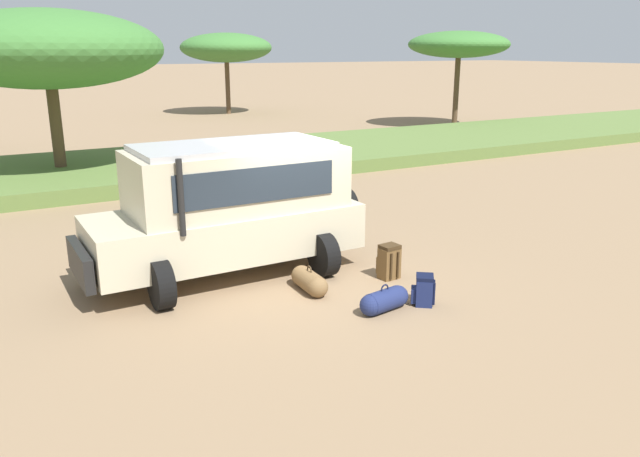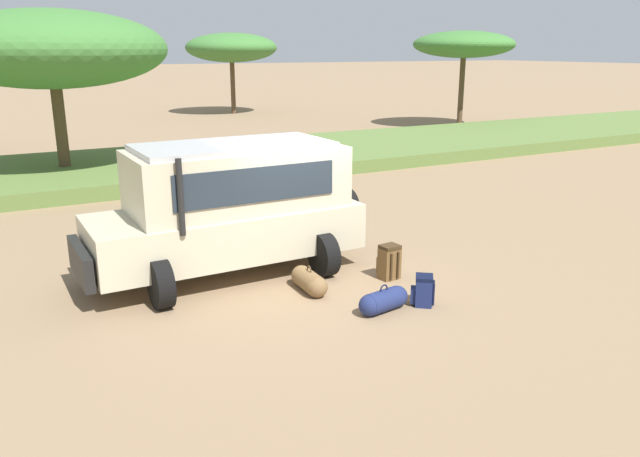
{
  "view_description": "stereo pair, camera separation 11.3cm",
  "coord_description": "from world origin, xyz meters",
  "views": [
    {
      "loc": [
        -5.02,
        -9.92,
        4.07
      ],
      "look_at": [
        0.14,
        -0.67,
        1.0
      ],
      "focal_mm": 35.0,
      "sensor_mm": 36.0,
      "label": 1
    },
    {
      "loc": [
        -4.92,
        -9.97,
        4.07
      ],
      "look_at": [
        0.14,
        -0.67,
        1.0
      ],
      "focal_mm": 35.0,
      "sensor_mm": 36.0,
      "label": 2
    }
  ],
  "objects": [
    {
      "name": "acacia_tree_far_right",
      "position": [
        17.88,
        16.18,
        4.24
      ],
      "size": [
        5.49,
        4.95,
        4.95
      ],
      "color": "brown",
      "rests_on": "ground_plane"
    },
    {
      "name": "backpack_beside_front_wheel",
      "position": [
        1.33,
        -1.13,
        0.31
      ],
      "size": [
        0.38,
        0.41,
        0.64
      ],
      "color": "brown",
      "rests_on": "ground_plane"
    },
    {
      "name": "duffel_bag_low_black_case",
      "position": [
        -0.24,
        -0.99,
        0.18
      ],
      "size": [
        0.39,
        1.0,
        0.47
      ],
      "color": "brown",
      "rests_on": "ground_plane"
    },
    {
      "name": "ground_plane",
      "position": [
        0.0,
        0.0,
        0.0
      ],
      "size": [
        320.0,
        320.0,
        0.0
      ],
      "primitive_type": "plane",
      "color": "#8C7051"
    },
    {
      "name": "acacia_tree_centre_back",
      "position": [
        -2.67,
        11.26,
        4.04
      ],
      "size": [
        6.93,
        6.67,
        5.23
      ],
      "color": "brown",
      "rests_on": "ground_plane"
    },
    {
      "name": "safari_vehicle",
      "position": [
        -1.06,
        0.53,
        1.29
      ],
      "size": [
        5.37,
        2.79,
        2.44
      ],
      "color": "beige",
      "rests_on": "ground_plane"
    },
    {
      "name": "grass_bank",
      "position": [
        0.0,
        11.05,
        0.22
      ],
      "size": [
        120.0,
        7.0,
        0.44
      ],
      "color": "#5B7538",
      "rests_on": "ground_plane"
    },
    {
      "name": "duffel_bag_soft_canvas",
      "position": [
        0.41,
        -2.32,
        0.18
      ],
      "size": [
        0.95,
        0.46,
        0.46
      ],
      "color": "navy",
      "rests_on": "ground_plane"
    },
    {
      "name": "acacia_tree_right_mid",
      "position": [
        9.71,
        28.58,
        4.09
      ],
      "size": [
        5.75,
        5.65,
        5.01
      ],
      "color": "brown",
      "rests_on": "ground_plane"
    },
    {
      "name": "backpack_cluster_center",
      "position": [
        1.12,
        -2.42,
        0.25
      ],
      "size": [
        0.45,
        0.44,
        0.51
      ],
      "color": "navy",
      "rests_on": "ground_plane"
    }
  ]
}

